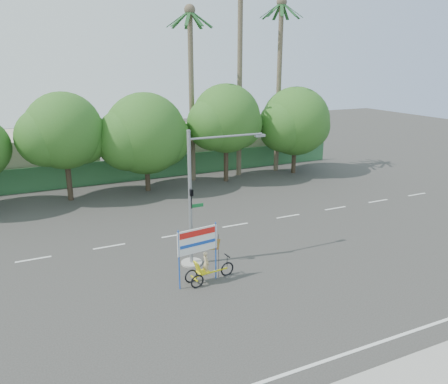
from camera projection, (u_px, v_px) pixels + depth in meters
name	position (u px, v px, depth m)	size (l,w,h in m)	color
ground	(272.00, 288.00, 20.30)	(120.00, 120.00, 0.00)	#33302D
fence	(148.00, 168.00, 38.70)	(38.00, 0.08, 2.00)	#336B3D
building_left	(23.00, 157.00, 38.32)	(12.00, 8.00, 4.00)	#C2B99A
building_right	(211.00, 144.00, 45.58)	(14.00, 8.00, 3.60)	#C2B99A
tree_left	(63.00, 134.00, 31.66)	(6.66, 5.60, 8.07)	#473828
tree_center	(145.00, 136.00, 34.23)	(7.62, 6.40, 7.85)	#473828
tree_right	(226.00, 121.00, 36.81)	(6.90, 5.80, 8.36)	#473828
tree_far_right	(295.00, 123.00, 39.78)	(7.38, 6.20, 7.94)	#473828
palm_tall	(240.00, 57.00, 37.41)	(3.73, 3.79, 17.45)	#70604C
palm_mid	(279.00, 69.00, 39.32)	(3.73, 3.79, 15.45)	#70604C
palm_short	(191.00, 77.00, 36.08)	(3.73, 3.79, 14.45)	#70604C
traffic_signal	(196.00, 210.00, 22.03)	(4.72, 1.10, 7.00)	gray
trike_billboard	(203.00, 259.00, 20.55)	(3.00, 0.85, 2.96)	black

